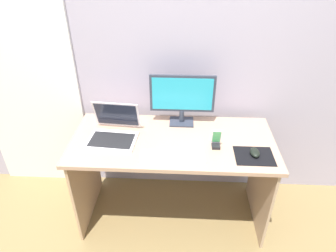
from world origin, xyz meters
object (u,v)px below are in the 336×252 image
object	(u,v)px
laptop	(114,131)
phone_in_dock	(216,141)
mouse	(255,152)
monitor	(182,97)
keyboard_external	(173,156)

from	to	relation	value
laptop	phone_in_dock	bearing A→B (deg)	-6.34
mouse	phone_in_dock	world-z (taller)	phone_in_dock
monitor	laptop	world-z (taller)	monitor
laptop	mouse	world-z (taller)	laptop
keyboard_external	mouse	xyz separation A→B (m)	(0.53, 0.05, 0.02)
laptop	mouse	size ratio (longest dim) A/B	3.52
monitor	mouse	bearing A→B (deg)	-37.81
keyboard_external	mouse	bearing A→B (deg)	2.95
monitor	laptop	bearing A→B (deg)	-155.29
keyboard_external	phone_in_dock	size ratio (longest dim) A/B	3.01
mouse	monitor	bearing A→B (deg)	141.26
keyboard_external	monitor	bearing A→B (deg)	80.71
laptop	keyboard_external	world-z (taller)	laptop
laptop	mouse	bearing A→B (deg)	-9.21
keyboard_external	phone_in_dock	bearing A→B (deg)	21.21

